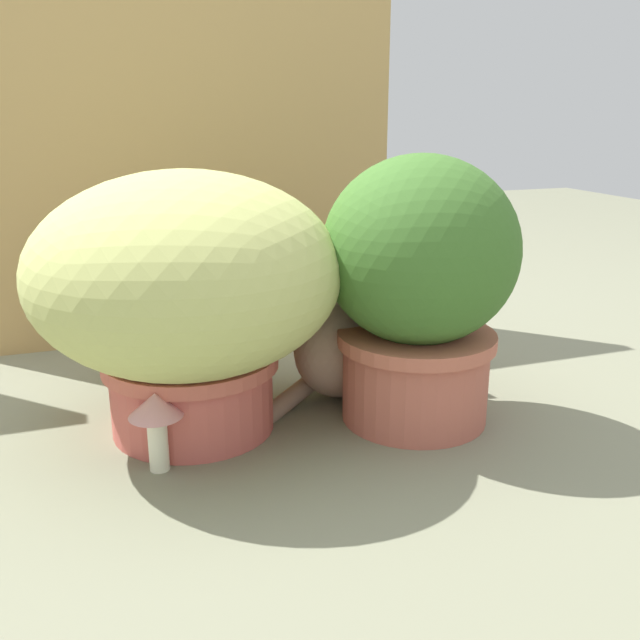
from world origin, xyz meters
The scene contains 6 objects.
ground_plane centered at (0.00, 0.00, 0.00)m, with size 6.00×6.00×0.00m, color gray.
cardboard_backdrop centered at (0.00, 0.60, 0.42)m, with size 1.01×0.03×0.84m, color tan.
grass_planter centered at (-0.10, 0.06, 0.26)m, with size 0.52×0.52×0.45m.
leafy_planter centered at (0.29, -0.03, 0.26)m, with size 0.34×0.34×0.48m.
cat centered at (0.23, 0.13, 0.12)m, with size 0.37×0.29×0.32m.
mushroom_ornament_pink centered at (-0.18, -0.07, 0.09)m, with size 0.09×0.09×0.13m.
Camera 1 is at (-0.27, -1.09, 0.55)m, focal length 39.52 mm.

